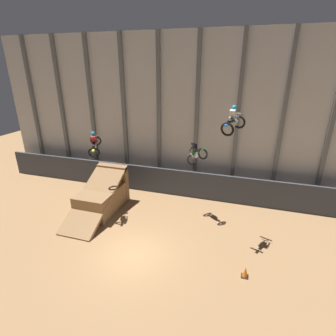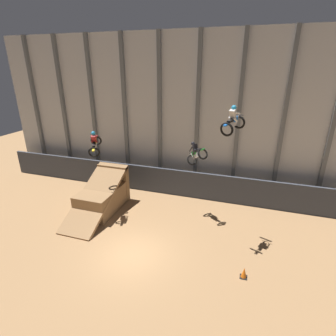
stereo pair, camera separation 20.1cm
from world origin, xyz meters
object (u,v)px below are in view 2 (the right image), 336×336
at_px(rider_bike_left_air, 95,143).
at_px(rider_bike_right_air, 233,122).
at_px(dirt_ramp, 104,196).
at_px(rider_bike_center_air, 196,154).
at_px(traffic_cone_arena_edge, 112,187).
at_px(traffic_cone_near_ramp, 244,273).

bearing_deg(rider_bike_left_air, rider_bike_right_air, -25.91).
distance_m(dirt_ramp, rider_bike_center_air, 7.50).
bearing_deg(rider_bike_center_air, traffic_cone_arena_edge, 120.86).
xyz_separation_m(traffic_cone_near_ramp, traffic_cone_arena_edge, (-11.05, 6.69, 0.00)).
bearing_deg(traffic_cone_arena_edge, traffic_cone_near_ramp, -31.19).
xyz_separation_m(rider_bike_left_air, rider_bike_center_air, (6.25, 1.91, -0.66)).
bearing_deg(rider_bike_center_air, rider_bike_left_air, 150.49).
relative_size(rider_bike_left_air, rider_bike_center_air, 1.09).
bearing_deg(dirt_ramp, traffic_cone_arena_edge, 107.45).
height_order(dirt_ramp, rider_bike_left_air, rider_bike_left_air).
relative_size(rider_bike_left_air, traffic_cone_near_ramp, 3.20).
height_order(traffic_cone_near_ramp, traffic_cone_arena_edge, same).
bearing_deg(rider_bike_center_air, rider_bike_right_air, -87.79).
xyz_separation_m(dirt_ramp, rider_bike_right_air, (8.79, -0.91, 6.15)).
bearing_deg(dirt_ramp, rider_bike_center_air, 9.42).
relative_size(traffic_cone_near_ramp, traffic_cone_arena_edge, 1.00).
height_order(rider_bike_left_air, traffic_cone_arena_edge, rider_bike_left_air).
bearing_deg(rider_bike_left_air, traffic_cone_arena_edge, 82.28).
relative_size(dirt_ramp, traffic_cone_arena_edge, 9.92).
bearing_deg(traffic_cone_arena_edge, rider_bike_left_air, -72.38).
bearing_deg(traffic_cone_near_ramp, rider_bike_right_air, 114.76).
relative_size(dirt_ramp, rider_bike_left_air, 3.10).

